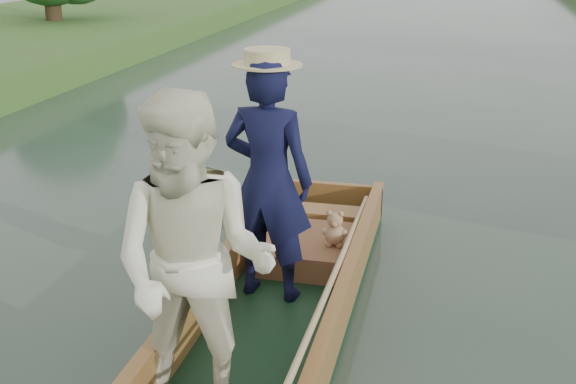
# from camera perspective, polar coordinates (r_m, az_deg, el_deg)

# --- Properties ---
(ground) EXTENTS (120.00, 120.00, 0.00)m
(ground) POSITION_cam_1_polar(r_m,az_deg,el_deg) (5.45, -1.48, -11.56)
(ground) COLOR #283D30
(ground) RESTS_ON ground
(punt) EXTENTS (1.20, 5.00, 2.07)m
(punt) POSITION_cam_1_polar(r_m,az_deg,el_deg) (4.84, -3.60, -5.34)
(punt) COLOR black
(punt) RESTS_ON ground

